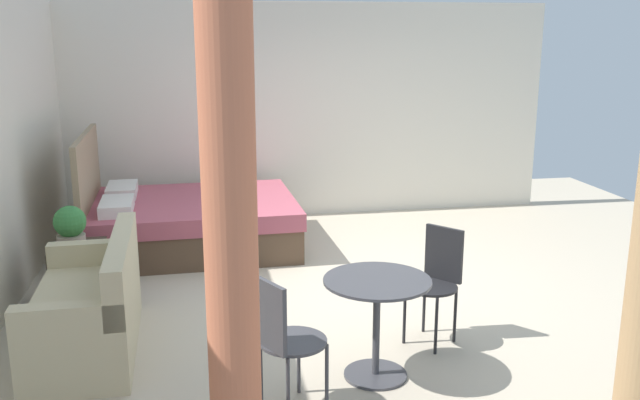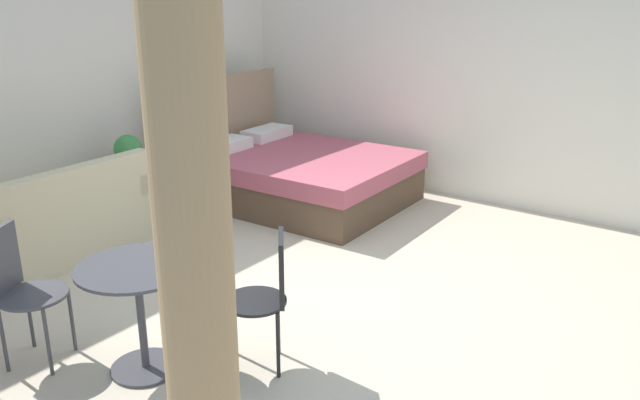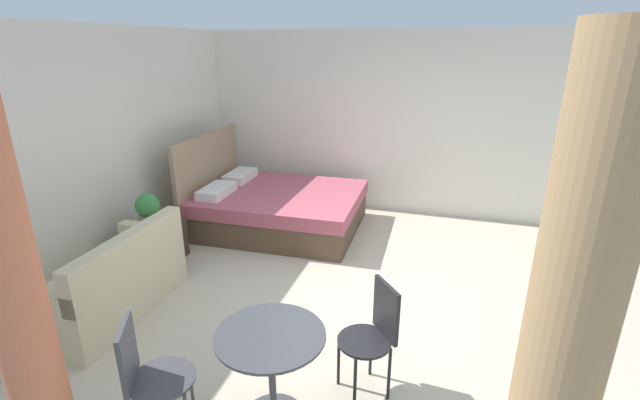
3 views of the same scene
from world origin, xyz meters
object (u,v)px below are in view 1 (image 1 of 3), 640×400
at_px(couch, 91,311).
at_px(potted_plant, 70,227).
at_px(balcony_table, 377,309).
at_px(bed, 187,221).
at_px(cafe_chair_near_window, 437,274).
at_px(cafe_chair_near_couch, 282,333).
at_px(nightstand, 80,273).

relative_size(couch, potted_plant, 3.97).
distance_m(potted_plant, balcony_table, 2.85).
bearing_deg(bed, cafe_chair_near_window, -144.91).
bearing_deg(couch, bed, -15.62).
bearing_deg(couch, cafe_chair_near_couch, -131.42).
xyz_separation_m(nightstand, cafe_chair_near_window, (-1.34, -2.84, 0.28)).
relative_size(balcony_table, cafe_chair_near_couch, 0.81).
distance_m(bed, cafe_chair_near_window, 3.33).
bearing_deg(nightstand, balcony_table, -129.36).
distance_m(bed, balcony_table, 3.47).
relative_size(bed, potted_plant, 5.89).
distance_m(nightstand, balcony_table, 2.90).
bearing_deg(cafe_chair_near_couch, bed, 9.68).
bearing_deg(couch, nightstand, 13.09).
distance_m(bed, couch, 2.53).
xyz_separation_m(bed, cafe_chair_near_window, (-2.72, -1.91, 0.23)).
height_order(balcony_table, cafe_chair_near_couch, cafe_chair_near_couch).
relative_size(potted_plant, cafe_chair_near_window, 0.44).
bearing_deg(nightstand, cafe_chair_near_couch, -145.02).
height_order(couch, potted_plant, potted_plant).
bearing_deg(potted_plant, cafe_chair_near_window, -113.35).
relative_size(nightstand, cafe_chair_near_window, 0.59).
distance_m(potted_plant, cafe_chair_near_couch, 2.62).
bearing_deg(bed, nightstand, 146.09).
relative_size(couch, balcony_table, 2.09).
xyz_separation_m(couch, cafe_chair_near_couch, (-1.14, -1.29, 0.24)).
bearing_deg(couch, cafe_chair_near_window, -96.12).
bearing_deg(bed, cafe_chair_near_couch, -170.32).
bearing_deg(cafe_chair_near_window, nightstand, 64.78).
height_order(bed, cafe_chair_near_couch, bed).
relative_size(cafe_chair_near_window, cafe_chair_near_couch, 0.98).
height_order(potted_plant, cafe_chair_near_couch, cafe_chair_near_couch).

